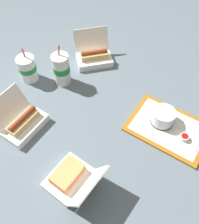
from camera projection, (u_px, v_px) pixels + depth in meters
ground_plane at (93, 113)px, 1.25m from camera, size 3.20×3.20×0.00m
food_tray at (168, 128)px, 1.19m from camera, size 0.41×0.33×0.01m
cake_container at (163, 117)px, 1.18m from camera, size 0.11×0.11×0.07m
ketchup_cup at (184, 137)px, 1.14m from camera, size 0.04×0.04×0.02m
napkin_stack at (172, 119)px, 1.21m from camera, size 0.11×0.11×0.00m
plastic_fork at (184, 145)px, 1.12m from camera, size 0.11×0.04×0.00m
clamshell_hotdog_left at (94, 56)px, 1.45m from camera, size 0.26×0.27×0.16m
clamshell_hotdog_center at (22, 122)px, 1.17m from camera, size 0.22×0.24×0.16m
clamshell_sandwich_front at (70, 178)px, 1.00m from camera, size 0.23×0.21×0.16m
soda_cup_right at (28, 69)px, 1.34m from camera, size 0.10×0.10×0.20m
soda_cup_center at (62, 69)px, 1.31m from camera, size 0.09×0.09×0.24m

